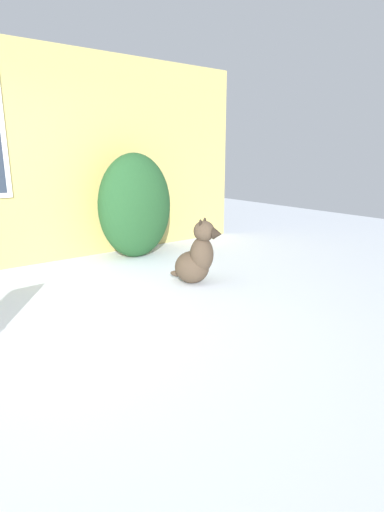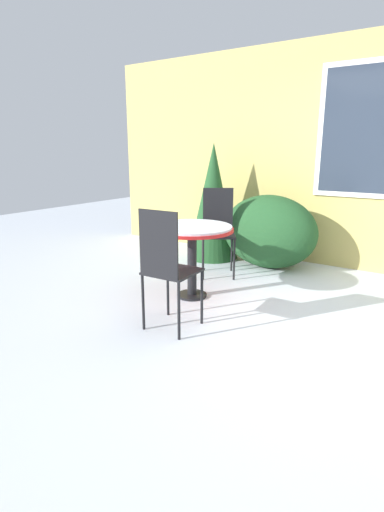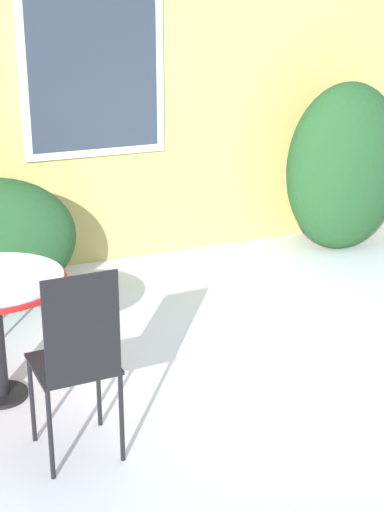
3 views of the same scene
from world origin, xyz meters
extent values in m
plane|color=silver|center=(0.00, 0.00, 0.00)|extent=(16.00, 16.00, 0.00)
cube|color=tan|center=(0.00, 2.20, 1.40)|extent=(8.00, 0.06, 2.79)
cube|color=white|center=(-0.19, 2.16, 1.70)|extent=(1.16, 0.04, 1.56)
cube|color=#2D3847|center=(-0.19, 2.14, 1.70)|extent=(1.04, 0.01, 1.44)
ellipsoid|color=#235128|center=(-1.15, 1.65, 0.47)|extent=(1.24, 0.78, 0.94)
cone|color=#235128|center=(-1.99, 1.66, 0.79)|extent=(0.70, 0.70, 1.57)
cylinder|color=black|center=(-1.36, 0.21, 0.01)|extent=(0.31, 0.31, 0.03)
cylinder|color=black|center=(-1.36, 0.21, 0.36)|extent=(0.10, 0.10, 0.67)
cylinder|color=red|center=(-1.36, 0.21, 0.71)|extent=(0.84, 0.84, 0.03)
cylinder|color=silver|center=(-1.36, 0.21, 0.74)|extent=(0.80, 0.80, 0.02)
cube|color=black|center=(-1.51, 0.99, 0.50)|extent=(0.55, 0.55, 0.02)
cube|color=black|center=(-1.61, 1.15, 0.77)|extent=(0.31, 0.21, 0.53)
cylinder|color=black|center=(-1.56, 0.74, 0.24)|extent=(0.02, 0.02, 0.49)
cylinder|color=black|center=(-1.26, 0.93, 0.24)|extent=(0.02, 0.02, 0.49)
cylinder|color=black|center=(-1.76, 1.04, 0.24)|extent=(0.02, 0.02, 0.49)
cylinder|color=black|center=(-1.45, 1.24, 0.24)|extent=(0.02, 0.02, 0.49)
cube|color=black|center=(-1.08, -0.48, 0.50)|extent=(0.41, 0.41, 0.02)
cube|color=black|center=(-1.08, -0.67, 0.77)|extent=(0.37, 0.03, 0.53)
cylinder|color=black|center=(-0.91, -0.30, 0.24)|extent=(0.02, 0.02, 0.49)
cylinder|color=black|center=(-1.27, -0.31, 0.24)|extent=(0.02, 0.02, 0.49)
cylinder|color=black|center=(-0.90, -0.66, 0.24)|extent=(0.02, 0.02, 0.49)
cylinder|color=black|center=(-1.26, -0.67, 0.24)|extent=(0.02, 0.02, 0.49)
camera|label=1|loc=(-0.91, -3.23, 1.47)|focal=28.00mm
camera|label=2|loc=(0.84, -3.03, 1.49)|focal=28.00mm
camera|label=3|loc=(-1.86, -3.90, 2.33)|focal=55.00mm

